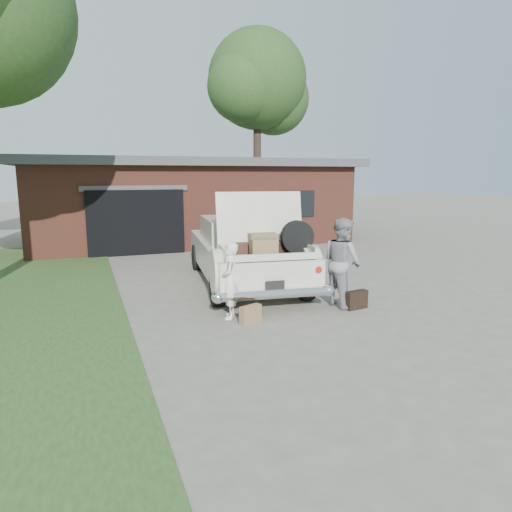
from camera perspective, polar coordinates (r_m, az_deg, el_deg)
name	(u,v)px	position (r m, az deg, el deg)	size (l,w,h in m)	color
ground	(267,318)	(8.79, 1.40, -7.72)	(90.00, 90.00, 0.00)	gray
house	(187,199)	(19.69, -8.68, 7.05)	(12.80, 7.80, 3.30)	brown
tree_right	(259,86)	(27.08, 0.32, 20.47)	(6.26, 5.45, 10.62)	#38281E
sedan	(245,251)	(11.34, -1.43, 0.69)	(2.89, 5.91, 2.34)	beige
woman_left	(230,281)	(8.62, -3.31, -3.09)	(0.53, 0.35, 1.45)	white
woman_right	(342,262)	(9.55, 10.70, -0.73)	(0.90, 0.70, 1.85)	gray
suitcase_left	(250,315)	(8.42, -0.70, -7.33)	(0.44, 0.14, 0.34)	#906C49
suitcase_right	(357,300)	(9.52, 12.45, -5.37)	(0.49, 0.16, 0.38)	black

